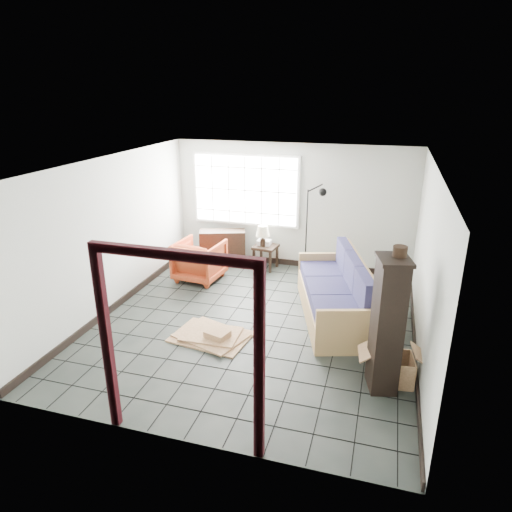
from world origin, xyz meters
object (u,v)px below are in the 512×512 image
(armchair, at_px, (200,258))
(tall_shelf, at_px, (387,324))
(side_table, at_px, (266,250))
(futon_sofa, at_px, (337,296))

(armchair, relative_size, tall_shelf, 0.50)
(armchair, xyz_separation_m, side_table, (1.11, 0.92, -0.02))
(futon_sofa, distance_m, armchair, 2.96)
(futon_sofa, height_order, tall_shelf, tall_shelf)
(armchair, height_order, tall_shelf, tall_shelf)
(futon_sofa, xyz_separation_m, side_table, (-1.72, 1.79, 0.04))
(futon_sofa, bearing_deg, tall_shelf, -83.02)
(side_table, bearing_deg, armchair, -140.19)
(armchair, bearing_deg, side_table, -134.34)
(futon_sofa, relative_size, tall_shelf, 1.44)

